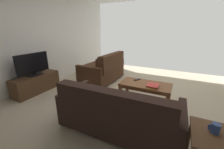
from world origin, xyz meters
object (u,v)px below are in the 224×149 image
(loveseat_near, at_px, (104,70))
(tv_stand, at_px, (36,84))
(coffee_mug, at_px, (215,128))
(end_table, at_px, (219,144))
(flat_tv, at_px, (33,64))
(coffee_table, at_px, (145,87))
(book_stack, at_px, (153,86))
(tv_remote, at_px, (137,80))
(sofa_main, at_px, (118,112))

(loveseat_near, distance_m, tv_stand, 1.83)
(tv_stand, xyz_separation_m, coffee_mug, (-3.56, 0.59, 0.38))
(end_table, distance_m, flat_tv, 3.68)
(loveseat_near, height_order, coffee_table, loveseat_near)
(book_stack, bearing_deg, coffee_mug, 124.00)
(flat_tv, xyz_separation_m, tv_remote, (-2.34, -0.87, -0.30))
(sofa_main, height_order, end_table, sofa_main)
(loveseat_near, relative_size, flat_tv, 1.74)
(coffee_mug, bearing_deg, tv_stand, -9.47)
(coffee_table, bearing_deg, sofa_main, 83.18)
(loveseat_near, bearing_deg, coffee_table, 154.25)
(coffee_table, height_order, tv_stand, tv_stand)
(book_stack, height_order, tv_remote, book_stack)
(tv_remote, bearing_deg, flat_tv, 20.41)
(sofa_main, relative_size, coffee_table, 1.72)
(loveseat_near, distance_m, flat_tv, 1.86)
(end_table, distance_m, coffee_mug, 0.15)
(coffee_table, relative_size, tv_stand, 0.94)
(loveseat_near, bearing_deg, flat_tv, 50.77)
(end_table, xyz_separation_m, tv_remote, (1.27, -1.51, -0.04))
(coffee_table, xyz_separation_m, coffee_mug, (-0.99, 1.33, 0.25))
(sofa_main, distance_m, loveseat_near, 2.23)
(coffee_table, height_order, end_table, end_table)
(sofa_main, distance_m, flat_tv, 2.50)
(tv_remote, bearing_deg, end_table, 130.15)
(loveseat_near, bearing_deg, coffee_mug, 140.18)
(loveseat_near, distance_m, tv_remote, 1.31)
(sofa_main, bearing_deg, tv_remote, -85.99)
(flat_tv, bearing_deg, tv_stand, 15.80)
(tv_stand, xyz_separation_m, flat_tv, (-0.00, -0.00, 0.50))
(flat_tv, distance_m, tv_remote, 2.52)
(sofa_main, bearing_deg, tv_stand, -9.66)
(loveseat_near, distance_m, book_stack, 1.78)
(coffee_table, xyz_separation_m, flat_tv, (2.57, 0.73, 0.38))
(loveseat_near, bearing_deg, tv_remote, 155.49)
(sofa_main, relative_size, book_stack, 6.71)
(sofa_main, height_order, coffee_mug, sofa_main)
(sofa_main, height_order, loveseat_near, loveseat_near)
(loveseat_near, xyz_separation_m, coffee_mug, (-2.41, 2.01, 0.22))
(tv_stand, bearing_deg, loveseat_near, -129.25)
(sofa_main, relative_size, coffee_mug, 17.78)
(coffee_mug, relative_size, tv_remote, 0.65)
(coffee_mug, height_order, tv_remote, coffee_mug)
(loveseat_near, relative_size, book_stack, 5.30)
(tv_stand, distance_m, tv_remote, 2.51)
(tv_stand, bearing_deg, end_table, 170.05)
(coffee_table, height_order, book_stack, book_stack)
(flat_tv, bearing_deg, coffee_mug, 170.53)
(tv_stand, relative_size, book_stack, 4.15)
(tv_stand, height_order, tv_remote, tv_stand)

